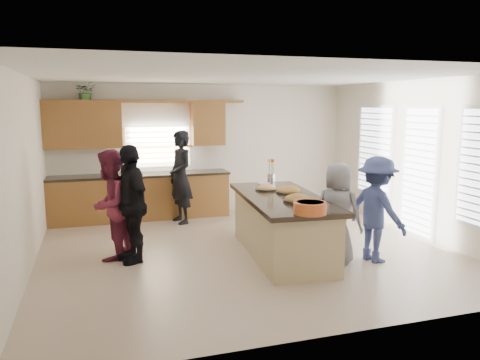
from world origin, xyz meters
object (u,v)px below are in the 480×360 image
object	(u,v)px
woman_right_back	(377,209)
woman_left_front	(131,204)
woman_left_mid	(110,205)
salad_bowl	(310,207)
island	(282,227)
woman_left_back	(181,177)
woman_right_front	(337,213)

from	to	relation	value
woman_right_back	woman_left_front	bearing A→B (deg)	58.90
woman_left_mid	salad_bowl	bearing A→B (deg)	80.73
island	woman_left_front	bearing A→B (deg)	175.36
woman_left_back	woman_right_back	size ratio (longest dim) A/B	1.16
woman_left_back	woman_left_front	world-z (taller)	woman_left_back
island	woman_left_front	world-z (taller)	woman_left_front
island	woman_left_back	bearing A→B (deg)	119.98
woman_left_back	woman_left_mid	world-z (taller)	woman_left_back
woman_left_back	woman_left_front	distance (m)	2.39
island	salad_bowl	bearing A→B (deg)	-90.33
woman_right_front	woman_left_back	bearing A→B (deg)	-9.26
woman_left_back	woman_right_front	distance (m)	3.58
woman_right_front	salad_bowl	bearing A→B (deg)	90.16
salad_bowl	woman_right_front	bearing A→B (deg)	39.75
salad_bowl	woman_left_front	distance (m)	2.71
salad_bowl	woman_left_back	size ratio (longest dim) A/B	0.23
island	woman_right_front	world-z (taller)	woman_right_front
salad_bowl	woman_left_mid	bearing A→B (deg)	143.48
island	woman_right_back	world-z (taller)	woman_right_back
woman_left_front	woman_right_back	size ratio (longest dim) A/B	1.11
woman_left_back	woman_left_mid	bearing A→B (deg)	-51.02
salad_bowl	woman_right_back	world-z (taller)	woman_right_back
woman_left_back	woman_left_front	size ratio (longest dim) A/B	1.04
woman_left_back	woman_left_mid	xyz separation A→B (m)	(-1.44, -1.89, -0.08)
woman_left_front	island	bearing A→B (deg)	64.88
salad_bowl	island	bearing A→B (deg)	84.52
woman_left_back	woman_left_mid	distance (m)	2.38
woman_left_mid	woman_right_back	bearing A→B (deg)	98.29
island	woman_left_mid	distance (m)	2.69
woman_left_front	woman_right_front	size ratio (longest dim) A/B	1.17
salad_bowl	woman_left_back	world-z (taller)	woman_left_back
woman_left_mid	woman_left_back	bearing A→B (deg)	170.08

